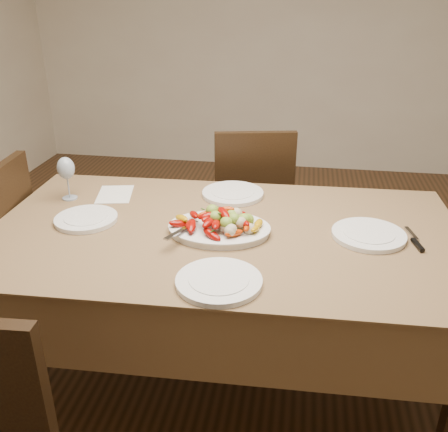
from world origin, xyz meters
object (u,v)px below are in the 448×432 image
plate_near (219,282)px  chair_far (250,203)px  dining_table (224,311)px  plate_right (369,235)px  plate_left (86,219)px  plate_far (233,194)px  wine_glass (67,177)px  serving_platter (219,230)px

plate_near → chair_far: bearing=91.8°
dining_table → plate_right: bearing=3.5°
dining_table → plate_left: (-0.56, -0.01, 0.39)m
plate_left → plate_right: size_ratio=0.91×
plate_right → plate_near: (-0.50, -0.41, 0.00)m
dining_table → plate_far: plate_far is taller
wine_glass → chair_far: bearing=44.6°
plate_far → wine_glass: bearing=-167.9°
chair_far → plate_far: (-0.02, -0.57, 0.29)m
chair_far → serving_platter: size_ratio=2.50×
dining_table → plate_left: 0.68m
dining_table → plate_right: size_ratio=6.65×
serving_platter → plate_left: 0.55m
plate_right → wine_glass: bearing=172.5°
dining_table → chair_far: size_ratio=1.94×
chair_far → plate_right: (0.55, -0.89, 0.29)m
plate_far → wine_glass: wine_glass is taller
plate_near → wine_glass: (-0.78, 0.58, 0.09)m
chair_far → plate_right: bearing=109.7°
chair_far → serving_platter: bearing=77.1°
plate_left → wine_glass: (-0.17, 0.21, 0.09)m
plate_near → plate_right: bearing=39.2°
chair_far → dining_table: bearing=78.0°
dining_table → wine_glass: (-0.73, 0.20, 0.48)m
chair_far → plate_left: chair_far is taller
plate_far → serving_platter: bearing=-89.6°
chair_far → plate_right: chair_far is taller
plate_left → plate_near: (0.61, -0.37, 0.00)m
plate_right → wine_glass: (-1.28, 0.17, 0.09)m
wine_glass → plate_left: bearing=-51.3°
dining_table → plate_near: bearing=-83.2°
dining_table → plate_right: (0.55, 0.03, 0.39)m
dining_table → plate_near: size_ratio=6.59×
dining_table → serving_platter: bearing=-119.9°
dining_table → serving_platter: (-0.01, -0.02, 0.39)m
dining_table → chair_far: (0.00, 0.93, 0.10)m
serving_platter → plate_right: serving_platter is taller
plate_left → plate_far: same height
plate_near → wine_glass: bearing=143.2°
dining_table → plate_near: plate_near is taller
serving_platter → wine_glass: (-0.72, 0.23, 0.09)m
dining_table → chair_far: chair_far is taller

